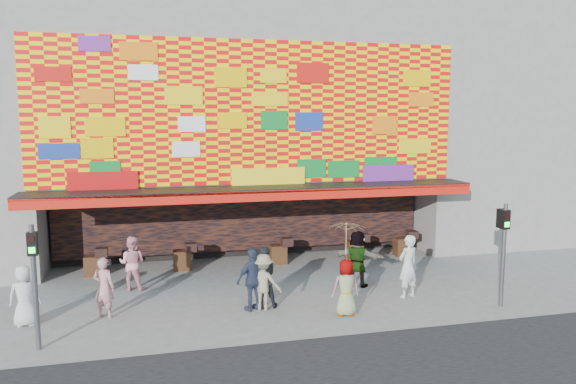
% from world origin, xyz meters
% --- Properties ---
extents(ground, '(90.00, 90.00, 0.00)m').
position_xyz_m(ground, '(0.00, 0.00, 0.00)').
color(ground, slate).
rests_on(ground, ground).
extents(shop_building, '(15.20, 9.40, 10.00)m').
position_xyz_m(shop_building, '(0.00, 8.18, 5.23)').
color(shop_building, gray).
rests_on(shop_building, ground).
extents(neighbor_right, '(11.00, 8.00, 12.00)m').
position_xyz_m(neighbor_right, '(13.00, 8.00, 6.00)').
color(neighbor_right, gray).
rests_on(neighbor_right, ground).
extents(signal_left, '(0.22, 0.20, 3.00)m').
position_xyz_m(signal_left, '(-6.20, -1.50, 1.86)').
color(signal_left, '#59595B').
rests_on(signal_left, ground).
extents(signal_right, '(0.22, 0.20, 3.00)m').
position_xyz_m(signal_right, '(6.20, -1.50, 1.86)').
color(signal_right, '#59595B').
rests_on(signal_right, ground).
extents(ped_a, '(0.81, 0.55, 1.61)m').
position_xyz_m(ped_a, '(-6.80, 0.21, 0.80)').
color(ped_a, silver).
rests_on(ped_a, ground).
extents(ped_b, '(0.73, 0.64, 1.68)m').
position_xyz_m(ped_b, '(-4.83, 0.33, 0.84)').
color(ped_b, '#C07C83').
rests_on(ped_b, ground).
extents(ped_c, '(0.88, 0.69, 1.78)m').
position_xyz_m(ped_c, '(-0.49, 0.08, 0.89)').
color(ped_c, '#222227').
rests_on(ped_c, ground).
extents(ped_d, '(1.20, 1.04, 1.61)m').
position_xyz_m(ped_d, '(-0.50, -0.13, 0.81)').
color(ped_d, gray).
rests_on(ped_d, ground).
extents(ped_e, '(1.13, 0.79, 1.79)m').
position_xyz_m(ped_e, '(-0.79, -0.09, 0.89)').
color(ped_e, '#2B344C').
rests_on(ped_e, ground).
extents(ped_f, '(1.70, 1.41, 1.83)m').
position_xyz_m(ped_f, '(2.86, 1.31, 0.91)').
color(ped_f, gray).
rests_on(ped_f, ground).
extents(ped_g, '(0.79, 0.53, 1.57)m').
position_xyz_m(ped_g, '(1.60, -1.10, 0.78)').
color(ped_g, gray).
rests_on(ped_g, ground).
extents(ped_h, '(0.81, 0.66, 1.92)m').
position_xyz_m(ped_h, '(3.94, -0.08, 0.96)').
color(ped_h, silver).
rests_on(ped_h, ground).
extents(ped_i, '(1.00, 0.88, 1.72)m').
position_xyz_m(ped_i, '(-4.15, 2.68, 0.86)').
color(ped_i, pink).
rests_on(ped_i, ground).
extents(parasol, '(1.24, 1.26, 1.87)m').
position_xyz_m(parasol, '(1.60, -1.10, 2.16)').
color(parasol, beige).
rests_on(parasol, ground).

